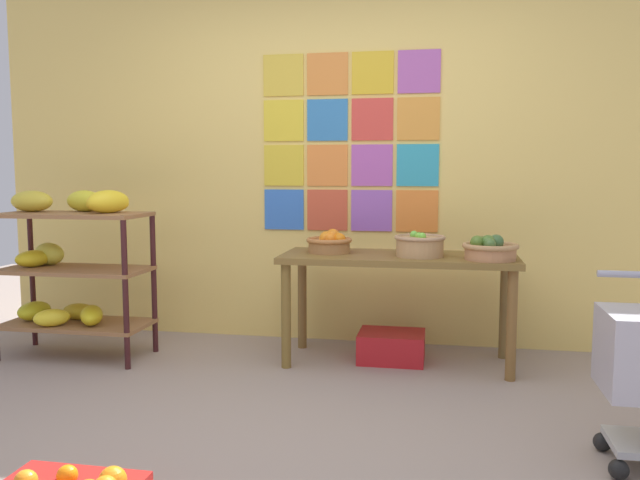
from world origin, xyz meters
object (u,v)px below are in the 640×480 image
object	(u,v)px
fruit_basket_right	(490,249)
produce_crate_under_table	(392,346)
banana_shelf_unit	(71,259)
fruit_basket_back_right	(420,245)
display_table	(398,270)
fruit_basket_centre	(330,243)

from	to	relation	value
fruit_basket_right	produce_crate_under_table	xyz separation A→B (m)	(-0.58, 0.15, -0.66)
banana_shelf_unit	fruit_basket_right	bearing A→B (deg)	2.34
fruit_basket_back_right	fruit_basket_right	size ratio (longest dim) A/B	0.95
banana_shelf_unit	produce_crate_under_table	world-z (taller)	banana_shelf_unit
fruit_basket_back_right	fruit_basket_right	bearing A→B (deg)	-9.36
banana_shelf_unit	produce_crate_under_table	size ratio (longest dim) A/B	2.62
display_table	fruit_basket_back_right	world-z (taller)	fruit_basket_back_right
display_table	banana_shelf_unit	bearing A→B (deg)	-173.79
produce_crate_under_table	banana_shelf_unit	bearing A→B (deg)	-172.81
fruit_basket_centre	produce_crate_under_table	xyz separation A→B (m)	(0.40, 0.00, -0.66)
banana_shelf_unit	display_table	distance (m)	2.13
fruit_basket_right	fruit_basket_centre	bearing A→B (deg)	171.27
fruit_basket_centre	fruit_basket_right	size ratio (longest dim) A/B	0.89
display_table	fruit_basket_right	xyz separation A→B (m)	(0.54, -0.12, 0.16)
fruit_basket_right	fruit_basket_back_right	bearing A→B (deg)	170.64
banana_shelf_unit	fruit_basket_centre	size ratio (longest dim) A/B	3.72
fruit_basket_back_right	produce_crate_under_table	xyz separation A→B (m)	(-0.17, 0.09, -0.67)
fruit_basket_right	produce_crate_under_table	size ratio (longest dim) A/B	0.79
fruit_basket_right	produce_crate_under_table	world-z (taller)	fruit_basket_right
banana_shelf_unit	display_table	xyz separation A→B (m)	(2.12, 0.23, -0.04)
banana_shelf_unit	produce_crate_under_table	bearing A→B (deg)	7.19
produce_crate_under_table	fruit_basket_back_right	bearing A→B (deg)	-26.49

